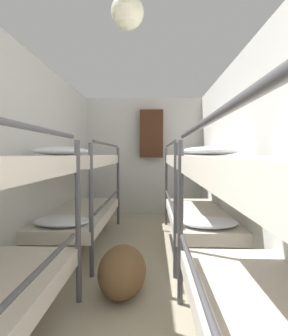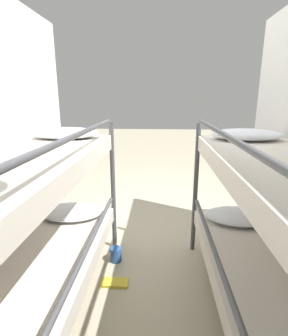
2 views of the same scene
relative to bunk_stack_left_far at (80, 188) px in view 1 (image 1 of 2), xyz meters
The scene contains 8 objects.
wall_left 1.13m from the bunk_stack_left_far, 111.88° to the right, with size 0.06×5.69×2.26m.
wall_right 2.18m from the bunk_stack_left_far, 27.41° to the right, with size 0.06×5.69×2.26m.
wall_back 2.02m from the bunk_stack_left_far, 67.66° to the left, with size 2.36×0.06×2.26m.
bunk_stack_left_far is the anchor object (origin of this frame).
bunk_stack_right_far 1.50m from the bunk_stack_left_far, ahead, with size 0.74×1.94×1.32m.
duffel_bag 1.47m from the bunk_stack_left_far, 59.96° to the right, with size 0.40×0.60×0.40m.
hanging_coat 2.08m from the bunk_stack_left_far, 61.78° to the left, with size 0.44×0.12×0.90m.
ceiling_light 2.14m from the bunk_stack_left_far, 61.24° to the right, with size 0.24×0.24×0.24m.
Camera 1 is at (0.19, 0.45, 1.18)m, focal length 28.00 mm.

